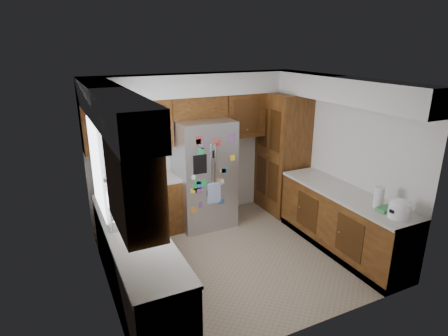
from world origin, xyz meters
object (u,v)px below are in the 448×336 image
at_px(fridge, 204,174).
at_px(rice_cooker, 400,208).
at_px(pantry, 282,153).
at_px(paper_towel, 379,197).

relative_size(fridge, rice_cooker, 6.45).
bearing_deg(pantry, rice_cooker, -90.01).
relative_size(pantry, paper_towel, 7.81).
xyz_separation_m(pantry, rice_cooker, (-0.00, -2.53, -0.03)).
bearing_deg(rice_cooker, fridge, 120.13).
xyz_separation_m(rice_cooker, paper_towel, (0.01, 0.34, 0.01)).
xyz_separation_m(pantry, paper_towel, (0.01, -2.19, -0.02)).
distance_m(pantry, rice_cooker, 2.53).
bearing_deg(paper_towel, fridge, 123.87).
distance_m(fridge, paper_towel, 2.71).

